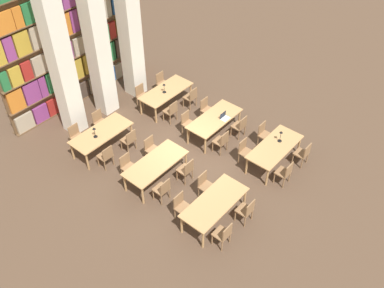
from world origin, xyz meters
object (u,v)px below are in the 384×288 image
(chair_14, at_px, (240,126))
(chair_3, at_px, (205,185))
(chair_11, at_px, (152,148))
(chair_13, at_px, (188,123))
(pillar_center, at_px, (96,38))
(chair_12, at_px, (222,141))
(chair_15, at_px, (206,109))
(reading_table_0, at_px, (215,203))
(pillar_right, at_px, (129,22))
(chair_5, at_px, (245,151))
(chair_22, at_px, (191,97))
(reading_table_4, at_px, (101,134))
(chair_8, at_px, (163,189))
(chair_17, at_px, (77,136))
(desk_lamp_0, at_px, (281,134))
(reading_table_2, at_px, (156,164))
(chair_21, at_px, (142,95))
(chair_19, at_px, (100,121))
(laptop, at_px, (225,117))
(reading_table_5, at_px, (166,92))
(reading_table_3, at_px, (214,120))
(chair_4, at_px, (285,172))
(chair_23, at_px, (162,82))
(pillar_left, at_px, (59,56))
(chair_6, at_px, (303,153))
(chair_18, at_px, (129,140))
(desk_lamp_2, at_px, (164,87))
(reading_table_1, at_px, (275,148))
(chair_20, at_px, (171,111))
(desk_lamp_1, at_px, (94,131))
(chair_2, at_px, (246,210))
(chair_7, at_px, (264,134))
(chair_16, at_px, (106,156))
(chair_10, at_px, (186,170))
(chair_0, at_px, (223,234))
(chair_1, at_px, (182,206))

(chair_14, bearing_deg, chair_3, -164.26)
(chair_11, height_order, chair_13, same)
(chair_11, bearing_deg, chair_3, 87.23)
(pillar_center, height_order, chair_12, pillar_center)
(chair_15, bearing_deg, chair_14, 90.00)
(chair_11, bearing_deg, reading_table_0, 78.63)
(pillar_right, relative_size, chair_5, 6.81)
(reading_table_0, bearing_deg, chair_22, 47.58)
(reading_table_4, bearing_deg, pillar_right, 27.59)
(pillar_center, distance_m, chair_13, 4.24)
(chair_8, height_order, chair_17, same)
(chair_17, bearing_deg, desk_lamp_0, 125.73)
(reading_table_2, distance_m, chair_21, 4.00)
(chair_13, height_order, chair_19, same)
(laptop, height_order, reading_table_5, laptop)
(reading_table_3, distance_m, chair_19, 4.05)
(chair_11, height_order, chair_17, same)
(chair_15, bearing_deg, laptop, 74.74)
(reading_table_3, distance_m, chair_15, 0.92)
(chair_4, relative_size, chair_23, 1.00)
(pillar_left, relative_size, chair_15, 6.81)
(pillar_right, bearing_deg, reading_table_4, -152.41)
(chair_6, xyz_separation_m, chair_22, (0.00, 4.79, 0.00))
(chair_18, bearing_deg, pillar_right, 42.77)
(desk_lamp_2, bearing_deg, chair_6, -82.84)
(reading_table_1, bearing_deg, reading_table_5, 90.05)
(pillar_center, distance_m, chair_20, 3.62)
(pillar_center, distance_m, chair_17, 3.38)
(chair_15, height_order, desk_lamp_1, desk_lamp_1)
(chair_21, bearing_deg, reading_table_5, 125.92)
(chair_2, bearing_deg, chair_14, 38.38)
(chair_7, height_order, chair_18, same)
(desk_lamp_0, xyz_separation_m, laptop, (-0.22, 2.09, -0.25))
(reading_table_2, relative_size, chair_17, 2.41)
(chair_2, relative_size, chair_14, 1.00)
(chair_8, bearing_deg, chair_12, -0.62)
(chair_16, bearing_deg, laptop, -27.28)
(chair_14, distance_m, chair_22, 2.42)
(reading_table_0, relative_size, chair_8, 2.41)
(chair_2, height_order, chair_15, same)
(desk_lamp_0, bearing_deg, reading_table_2, 144.45)
(chair_3, relative_size, chair_10, 1.00)
(pillar_left, relative_size, reading_table_0, 2.83)
(chair_17, relative_size, chair_20, 1.00)
(chair_0, xyz_separation_m, chair_11, (1.19, 3.86, 0.00))
(chair_17, xyz_separation_m, chair_20, (3.11, -1.50, 0.00))
(chair_2, distance_m, desk_lamp_1, 5.55)
(chair_1, relative_size, chair_22, 1.00)
(chair_11, bearing_deg, reading_table_5, -146.37)
(reading_table_4, xyz_separation_m, reading_table_5, (3.17, -0.00, 0.00))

